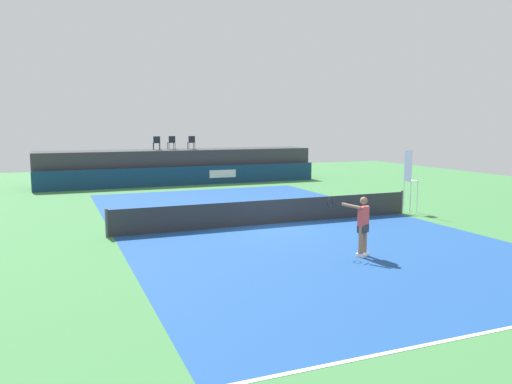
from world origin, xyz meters
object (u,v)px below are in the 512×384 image
spectator_chair_left (172,142)px  tennis_ball (135,217)px  spectator_chair_far_left (157,142)px  spectator_chair_center (191,142)px  umpire_chair (409,177)px  tennis_player (362,224)px  net_post_near (107,223)px  net_post_far (402,202)px

spectator_chair_left → tennis_ball: spectator_chair_left is taller
spectator_chair_far_left → tennis_ball: (-3.30, -11.90, -2.66)m
spectator_chair_center → umpire_chair: (5.73, -15.08, -1.11)m
spectator_chair_left → tennis_player: (0.92, -20.88, -1.73)m
net_post_near → umpire_chair: bearing=-0.0°
spectator_chair_far_left → umpire_chair: size_ratio=0.32×
spectator_chair_far_left → net_post_far: size_ratio=0.89×
spectator_chair_far_left → net_post_far: bearing=-63.3°
net_post_far → tennis_ball: size_ratio=14.71×
net_post_far → tennis_ball: (-10.96, 3.31, -0.46)m
spectator_chair_far_left → tennis_player: spectator_chair_far_left is taller
tennis_player → tennis_ball: bearing=121.1°
spectator_chair_far_left → spectator_chair_left: (1.04, 0.25, 0.00)m
spectator_chair_center → tennis_player: size_ratio=0.50×
net_post_far → tennis_player: (-5.70, -5.41, 0.46)m
net_post_far → tennis_ball: bearing=163.2°
spectator_chair_far_left → net_post_far: spectator_chair_far_left is taller
spectator_chair_left → tennis_player: spectator_chair_left is taller
tennis_player → umpire_chair: bearing=41.7°
spectator_chair_far_left → spectator_chair_center: same height
spectator_chair_center → tennis_player: (-0.33, -20.47, -1.73)m
umpire_chair → tennis_ball: size_ratio=40.59×
spectator_chair_center → net_post_far: (5.38, -15.07, -2.19)m
spectator_chair_left → spectator_chair_center: bearing=-17.9°
net_post_far → tennis_player: bearing=-136.5°
tennis_player → net_post_near: bearing=141.1°
spectator_chair_left → net_post_far: 16.97m
net_post_far → spectator_chair_center: bearing=109.6°
spectator_chair_far_left → net_post_near: bearing=-107.3°
spectator_chair_center → net_post_near: 16.77m
spectator_chair_left → spectator_chair_center: 1.31m
umpire_chair → net_post_far: bearing=178.5°
spectator_chair_left → umpire_chair: bearing=-65.7°
spectator_chair_center → umpire_chair: spectator_chair_center is taller
umpire_chair → tennis_player: umpire_chair is taller
net_post_far → tennis_player: 7.87m
spectator_chair_center → net_post_far: spectator_chair_center is taller
spectator_chair_far_left → tennis_player: (1.96, -20.62, -1.73)m
spectator_chair_center → tennis_ball: bearing=-115.4°
tennis_player → spectator_chair_center: bearing=89.1°
umpire_chair → net_post_near: umpire_chair is taller
spectator_chair_center → net_post_far: bearing=-70.4°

